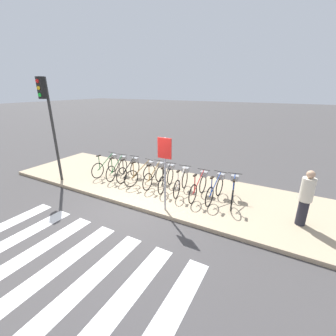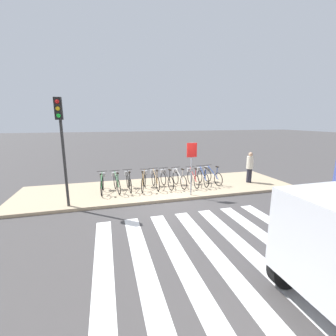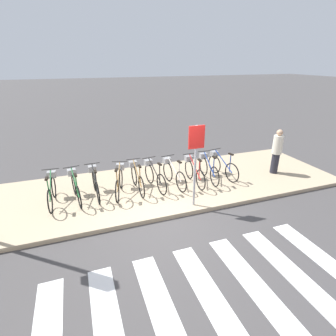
# 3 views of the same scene
# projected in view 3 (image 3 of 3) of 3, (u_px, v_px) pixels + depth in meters

# --- Properties ---
(ground_plane) EXTENTS (120.00, 120.00, 0.00)m
(ground_plane) POSITION_uv_depth(u_px,v_px,m) (164.00, 221.00, 6.87)
(ground_plane) COLOR #423F3F
(sidewalk) EXTENTS (13.00, 3.63, 0.12)m
(sidewalk) POSITION_uv_depth(u_px,v_px,m) (146.00, 189.00, 8.43)
(sidewalk) COLOR tan
(sidewalk) RESTS_ON ground_plane
(parked_bicycle_0) EXTENTS (0.46, 1.57, 0.96)m
(parked_bicycle_0) POSITION_uv_depth(u_px,v_px,m) (52.00, 189.00, 7.34)
(parked_bicycle_0) COLOR black
(parked_bicycle_0) RESTS_ON sidewalk
(parked_bicycle_1) EXTENTS (0.46, 1.56, 0.96)m
(parked_bicycle_1) POSITION_uv_depth(u_px,v_px,m) (75.00, 186.00, 7.52)
(parked_bicycle_1) COLOR black
(parked_bicycle_1) RESTS_ON sidewalk
(parked_bicycle_2) EXTENTS (0.46, 1.57, 0.96)m
(parked_bicycle_2) POSITION_uv_depth(u_px,v_px,m) (95.00, 182.00, 7.75)
(parked_bicycle_2) COLOR black
(parked_bicycle_2) RESTS_ON sidewalk
(parked_bicycle_3) EXTENTS (0.59, 1.51, 0.96)m
(parked_bicycle_3) POSITION_uv_depth(u_px,v_px,m) (119.00, 180.00, 7.88)
(parked_bicycle_3) COLOR black
(parked_bicycle_3) RESTS_ON sidewalk
(parked_bicycle_4) EXTENTS (0.46, 1.57, 0.96)m
(parked_bicycle_4) POSITION_uv_depth(u_px,v_px,m) (137.00, 177.00, 8.11)
(parked_bicycle_4) COLOR black
(parked_bicycle_4) RESTS_ON sidewalk
(parked_bicycle_5) EXTENTS (0.46, 1.56, 0.96)m
(parked_bicycle_5) POSITION_uv_depth(u_px,v_px,m) (154.00, 175.00, 8.25)
(parked_bicycle_5) COLOR black
(parked_bicycle_5) RESTS_ON sidewalk
(parked_bicycle_6) EXTENTS (0.46, 1.56, 0.96)m
(parked_bicycle_6) POSITION_uv_depth(u_px,v_px,m) (173.00, 173.00, 8.41)
(parked_bicycle_6) COLOR black
(parked_bicycle_6) RESTS_ON sidewalk
(parked_bicycle_7) EXTENTS (0.46, 1.57, 0.96)m
(parked_bicycle_7) POSITION_uv_depth(u_px,v_px,m) (193.00, 171.00, 8.57)
(parked_bicycle_7) COLOR black
(parked_bicycle_7) RESTS_ON sidewalk
(parked_bicycle_8) EXTENTS (0.46, 1.57, 0.96)m
(parked_bicycle_8) POSITION_uv_depth(u_px,v_px,m) (208.00, 167.00, 8.81)
(parked_bicycle_8) COLOR black
(parked_bicycle_8) RESTS_ON sidewalk
(parked_bicycle_9) EXTENTS (0.46, 1.55, 0.96)m
(parked_bicycle_9) POSITION_uv_depth(u_px,v_px,m) (221.00, 165.00, 9.04)
(parked_bicycle_9) COLOR black
(parked_bicycle_9) RESTS_ON sidewalk
(pedestrian) EXTENTS (0.34, 0.34, 1.59)m
(pedestrian) POSITION_uv_depth(u_px,v_px,m) (277.00, 151.00, 9.18)
(pedestrian) COLOR #23232D
(pedestrian) RESTS_ON sidewalk
(sign_post) EXTENTS (0.44, 0.07, 2.28)m
(sign_post) POSITION_uv_depth(u_px,v_px,m) (196.00, 153.00, 6.78)
(sign_post) COLOR #99999E
(sign_post) RESTS_ON sidewalk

